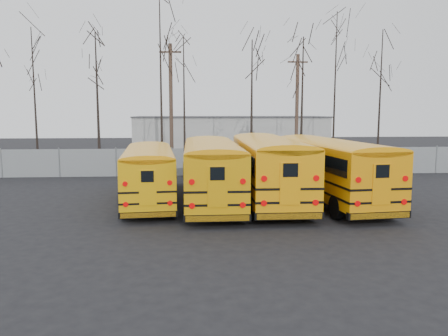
{
  "coord_description": "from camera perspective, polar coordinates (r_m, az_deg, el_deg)",
  "views": [
    {
      "loc": [
        -2.55,
        -19.7,
        4.63
      ],
      "look_at": [
        -0.81,
        3.76,
        1.6
      ],
      "focal_mm": 35.0,
      "sensor_mm": 36.0,
      "label": 1
    }
  ],
  "objects": [
    {
      "name": "bus_b",
      "position": [
        22.07,
        -1.67,
        0.24
      ],
      "size": [
        2.69,
        11.63,
        3.25
      ],
      "rotation": [
        0.0,
        0.0,
        0.0
      ],
      "color": "black",
      "rests_on": "ground"
    },
    {
      "name": "tree_6",
      "position": [
        34.28,
        10.15,
        8.05
      ],
      "size": [
        0.26,
        0.26,
        10.25
      ],
      "primitive_type": "cone",
      "color": "black",
      "rests_on": "ground"
    },
    {
      "name": "bus_a",
      "position": [
        22.63,
        -9.79,
        -0.18
      ],
      "size": [
        3.26,
        10.59,
        2.92
      ],
      "rotation": [
        0.0,
        0.0,
        0.08
      ],
      "color": "black",
      "rests_on": "ground"
    },
    {
      "name": "tree_2",
      "position": [
        38.44,
        -16.19,
        8.44
      ],
      "size": [
        0.26,
        0.26,
        11.12
      ],
      "primitive_type": "cone",
      "color": "black",
      "rests_on": "ground"
    },
    {
      "name": "tree_1",
      "position": [
        37.09,
        -23.48,
        8.1
      ],
      "size": [
        0.26,
        0.26,
        11.03
      ],
      "primitive_type": "cone",
      "color": "black",
      "rests_on": "ground"
    },
    {
      "name": "utility_pole_right",
      "position": [
        36.29,
        9.49,
        7.41
      ],
      "size": [
        1.64,
        0.29,
        9.22
      ],
      "rotation": [
        0.0,
        0.0,
        0.02
      ],
      "color": "#4D372B",
      "rests_on": "ground"
    },
    {
      "name": "tree_4",
      "position": [
        35.56,
        -5.22,
        8.33
      ],
      "size": [
        0.26,
        0.26,
        10.52
      ],
      "primitive_type": "cone",
      "color": "black",
      "rests_on": "ground"
    },
    {
      "name": "tree_5",
      "position": [
        35.59,
        3.63,
        8.18
      ],
      "size": [
        0.26,
        0.26,
        10.32
      ],
      "primitive_type": "cone",
      "color": "black",
      "rests_on": "ground"
    },
    {
      "name": "fence",
      "position": [
        32.01,
        0.37,
        0.83
      ],
      "size": [
        40.0,
        0.04,
        2.0
      ],
      "primitive_type": "cube",
      "color": "gray",
      "rests_on": "ground"
    },
    {
      "name": "utility_pole_left",
      "position": [
        37.14,
        -6.93,
        8.24
      ],
      "size": [
        1.82,
        0.32,
        10.21
      ],
      "rotation": [
        0.0,
        0.0,
        -0.07
      ],
      "color": "#473428",
      "rests_on": "ground"
    },
    {
      "name": "bus_c",
      "position": [
        22.66,
        5.75,
        0.61
      ],
      "size": [
        2.9,
        12.18,
        3.4
      ],
      "rotation": [
        0.0,
        0.0,
        -0.01
      ],
      "color": "black",
      "rests_on": "ground"
    },
    {
      "name": "tree_3",
      "position": [
        33.42,
        -8.23,
        10.36
      ],
      "size": [
        0.26,
        0.26,
        12.87
      ],
      "primitive_type": "cone",
      "color": "black",
      "rests_on": "ground"
    },
    {
      "name": "bus_d",
      "position": [
        23.14,
        13.52,
        0.44
      ],
      "size": [
        3.84,
        11.99,
        3.3
      ],
      "rotation": [
        0.0,
        0.0,
        0.1
      ],
      "color": "black",
      "rests_on": "ground"
    },
    {
      "name": "tree_7",
      "position": [
        37.51,
        14.27,
        9.71
      ],
      "size": [
        0.26,
        0.26,
        12.65
      ],
      "primitive_type": "cone",
      "color": "black",
      "rests_on": "ground"
    },
    {
      "name": "distant_building",
      "position": [
        51.97,
        0.8,
        4.44
      ],
      "size": [
        22.0,
        8.0,
        4.0
      ],
      "primitive_type": "cube",
      "color": "#BBBBB5",
      "rests_on": "ground"
    },
    {
      "name": "ground",
      "position": [
        20.4,
        3.08,
        -5.79
      ],
      "size": [
        120.0,
        120.0,
        0.0
      ],
      "primitive_type": "plane",
      "color": "black",
      "rests_on": "ground"
    },
    {
      "name": "tree_8",
      "position": [
        39.25,
        19.69,
        8.46
      ],
      "size": [
        0.26,
        0.26,
        11.37
      ],
      "primitive_type": "cone",
      "color": "black",
      "rests_on": "ground"
    }
  ]
}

